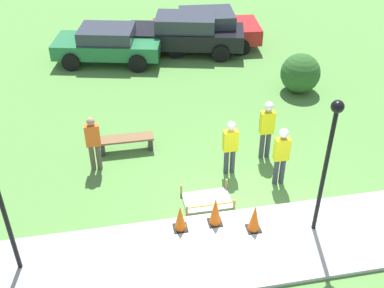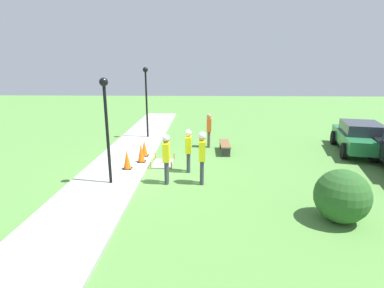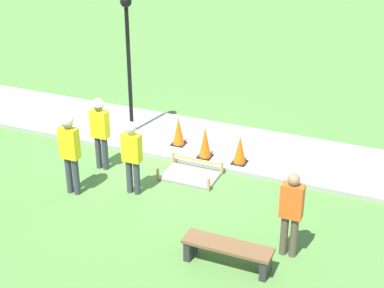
# 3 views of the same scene
# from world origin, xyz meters

# --- Properties ---
(ground_plane) EXTENTS (60.00, 60.00, 0.00)m
(ground_plane) POSITION_xyz_m (0.00, 0.00, 0.00)
(ground_plane) COLOR #51843D
(sidewalk) EXTENTS (28.00, 2.43, 0.10)m
(sidewalk) POSITION_xyz_m (0.00, -1.21, 0.05)
(sidewalk) COLOR #9E9E99
(sidewalk) RESTS_ON ground_plane
(wet_concrete_patch) EXTENTS (1.28, 0.88, 0.32)m
(wet_concrete_patch) POSITION_xyz_m (-0.97, 0.54, 0.04)
(wet_concrete_patch) COLOR gray
(wet_concrete_patch) RESTS_ON ground_plane
(traffic_cone_near_patch) EXTENTS (0.34, 0.34, 0.70)m
(traffic_cone_near_patch) POSITION_xyz_m (-1.83, -0.39, 0.45)
(traffic_cone_near_patch) COLOR black
(traffic_cone_near_patch) RESTS_ON sidewalk
(traffic_cone_far_patch) EXTENTS (0.34, 0.34, 0.78)m
(traffic_cone_far_patch) POSITION_xyz_m (-0.97, -0.36, 0.49)
(traffic_cone_far_patch) COLOR black
(traffic_cone_far_patch) RESTS_ON sidewalk
(traffic_cone_sidewalk_edge) EXTENTS (0.34, 0.34, 0.74)m
(traffic_cone_sidewalk_edge) POSITION_xyz_m (-0.10, -0.74, 0.46)
(traffic_cone_sidewalk_edge) COLOR black
(traffic_cone_sidewalk_edge) RESTS_ON sidewalk
(park_bench) EXTENTS (1.62, 0.44, 0.46)m
(park_bench) POSITION_xyz_m (-2.85, 3.25, 0.32)
(park_bench) COLOR #2D2D33
(park_bench) RESTS_ON ground_plane
(worker_supervisor) EXTENTS (0.40, 0.24, 1.68)m
(worker_supervisor) POSITION_xyz_m (-0.10, 1.65, 0.99)
(worker_supervisor) COLOR #383D47
(worker_supervisor) RESTS_ON ground_plane
(worker_assistant) EXTENTS (0.40, 0.25, 1.76)m
(worker_assistant) POSITION_xyz_m (1.10, 0.94, 1.05)
(worker_assistant) COLOR #383D47
(worker_assistant) RESTS_ON ground_plane
(worker_trainee) EXTENTS (0.40, 0.27, 1.86)m
(worker_trainee) POSITION_xyz_m (1.09, 2.17, 1.12)
(worker_trainee) COLOR #383D47
(worker_trainee) RESTS_ON ground_plane
(bystander_in_orange_shirt) EXTENTS (0.40, 0.22, 1.70)m
(bystander_in_orange_shirt) POSITION_xyz_m (-3.76, 2.51, 0.96)
(bystander_in_orange_shirt) COLOR brown
(bystander_in_orange_shirt) RESTS_ON ground_plane
(lamppost_near) EXTENTS (0.28, 0.28, 3.54)m
(lamppost_near) POSITION_xyz_m (1.34, -0.96, 2.45)
(lamppost_near) COLOR black
(lamppost_near) RESTS_ON sidewalk
(parked_car_green) EXTENTS (4.50, 2.74, 1.43)m
(parked_car_green) POSITION_xyz_m (-3.08, 9.64, 0.76)
(parked_car_green) COLOR #236B3D
(parked_car_green) RESTS_ON ground_plane
(parked_car_red) EXTENTS (4.60, 2.52, 1.53)m
(parked_car_red) POSITION_xyz_m (1.11, 10.36, 0.79)
(parked_car_red) COLOR red
(parked_car_red) RESTS_ON ground_plane
(parked_car_black) EXTENTS (5.05, 2.82, 1.58)m
(parked_car_black) POSITION_xyz_m (0.14, 9.96, 0.82)
(parked_car_black) COLOR black
(parked_car_black) RESTS_ON ground_plane
(shrub_rounded_near) EXTENTS (1.41, 1.41, 1.41)m
(shrub_rounded_near) POSITION_xyz_m (3.56, 5.82, 0.71)
(shrub_rounded_near) COLOR #285623
(shrub_rounded_near) RESTS_ON ground_plane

